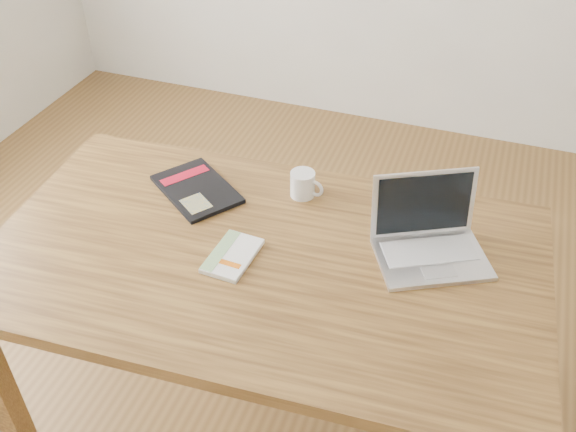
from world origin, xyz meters
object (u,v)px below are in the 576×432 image
(desk, at_px, (264,278))
(black_guidebook, at_px, (197,189))
(laptop, at_px, (429,238))
(white_guidebook, at_px, (232,256))
(coffee_mug, at_px, (303,184))

(desk, relative_size, black_guidebook, 4.74)
(desk, relative_size, laptop, 4.31)
(white_guidebook, xyz_separation_m, black_guidebook, (-0.22, 0.24, -0.00))
(black_guidebook, xyz_separation_m, coffee_mug, (0.31, 0.09, 0.03))
(desk, relative_size, white_guidebook, 8.47)
(desk, distance_m, black_guidebook, 0.37)
(white_guidebook, bearing_deg, black_guidebook, 136.34)
(black_guidebook, bearing_deg, coffee_mug, -38.32)
(white_guidebook, distance_m, coffee_mug, 0.35)
(laptop, bearing_deg, black_guidebook, 149.38)
(desk, height_order, white_guidebook, white_guidebook)
(desk, xyz_separation_m, laptop, (0.42, 0.16, 0.13))
(white_guidebook, height_order, laptop, laptop)
(black_guidebook, xyz_separation_m, laptop, (0.71, -0.04, 0.04))
(laptop, bearing_deg, white_guidebook, 175.18)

